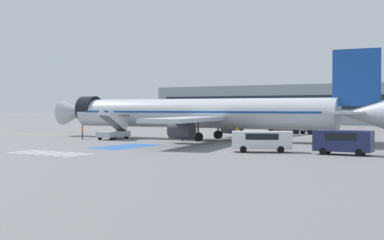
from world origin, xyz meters
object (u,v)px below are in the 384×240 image
object	(u,v)px
boarding_stairs_forward	(114,132)
service_van_1	(262,140)
airliner	(201,113)
ground_crew_2	(182,132)
ground_crew_0	(82,131)
fuel_tanker	(295,122)
ground_crew_1	(238,133)
service_van_0	(343,140)

from	to	relation	value
boarding_stairs_forward	service_van_1	distance (m)	26.14
airliner	service_van_1	world-z (taller)	airliner
ground_crew_2	ground_crew_0	bearing A→B (deg)	142.13
fuel_tanker	ground_crew_2	bearing A→B (deg)	173.45
boarding_stairs_forward	service_van_1	xyz separation A→B (m)	(24.91, -7.93, 0.19)
airliner	fuel_tanker	xyz separation A→B (m)	(4.54, 21.48, -1.55)
airliner	ground_crew_2	bearing A→B (deg)	154.79
airliner	boarding_stairs_forward	world-z (taller)	airliner
airliner	ground_crew_1	size ratio (longest dim) A/B	24.77
service_van_0	ground_crew_1	size ratio (longest dim) A/B	2.73
ground_crew_1	ground_crew_2	world-z (taller)	ground_crew_1
ground_crew_0	ground_crew_1	distance (m)	20.88
service_van_1	ground_crew_1	distance (m)	13.82
service_van_1	boarding_stairs_forward	bearing A→B (deg)	-135.32
service_van_0	ground_crew_1	world-z (taller)	service_van_0
service_van_0	ground_crew_2	xyz separation A→B (m)	(-23.07, 9.24, -0.23)
ground_crew_0	ground_crew_2	bearing A→B (deg)	-108.41
ground_crew_0	ground_crew_1	world-z (taller)	ground_crew_1
service_van_0	boarding_stairs_forward	bearing A→B (deg)	-104.49
boarding_stairs_forward	ground_crew_1	distance (m)	16.97
airliner	ground_crew_1	world-z (taller)	airliner
service_van_0	ground_crew_0	size ratio (longest dim) A/B	2.74
ground_crew_1	ground_crew_2	distance (m)	7.49
airliner	service_van_0	size ratio (longest dim) A/B	9.08
airliner	service_van_0	xyz separation A→B (m)	(22.01, -12.10, -2.12)
fuel_tanker	ground_crew_1	world-z (taller)	fuel_tanker
ground_crew_2	airliner	bearing A→B (deg)	11.89
ground_crew_0	ground_crew_1	bearing A→B (deg)	-113.67
boarding_stairs_forward	ground_crew_2	size ratio (longest dim) A/B	2.92
service_van_1	ground_crew_2	xyz separation A→B (m)	(-15.70, 10.42, -0.11)
service_van_0	ground_crew_2	distance (m)	24.85
service_van_0	ground_crew_0	xyz separation A→B (m)	(-35.80, 4.61, -0.21)
airliner	service_van_0	distance (m)	25.21
service_van_1	ground_crew_1	size ratio (longest dim) A/B	3.07
airliner	boarding_stairs_forward	distance (m)	11.82
ground_crew_1	service_van_0	bearing A→B (deg)	-113.64
boarding_stairs_forward	ground_crew_1	size ratio (longest dim) A/B	2.87
fuel_tanker	service_van_1	size ratio (longest dim) A/B	1.73
fuel_tanker	ground_crew_2	distance (m)	24.99
service_van_0	service_van_1	xyz separation A→B (m)	(-7.37, -1.18, -0.11)
fuel_tanker	service_van_1	distance (m)	36.21
boarding_stairs_forward	service_van_1	size ratio (longest dim) A/B	0.93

